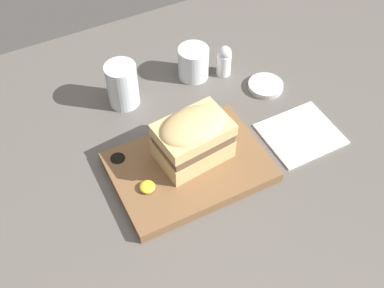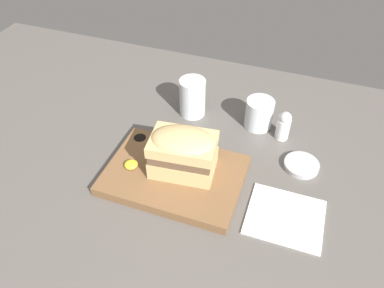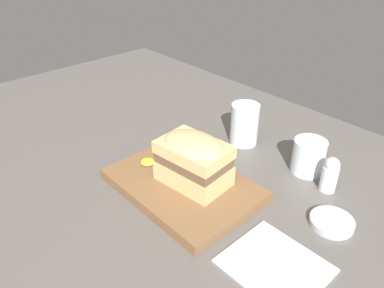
{
  "view_description": "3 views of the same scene",
  "coord_description": "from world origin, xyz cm",
  "px_view_note": "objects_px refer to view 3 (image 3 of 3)",
  "views": [
    {
      "loc": [
        -30.06,
        -43.44,
        74.81
      ],
      "look_at": [
        -5.3,
        4.93,
        9.78
      ],
      "focal_mm": 45.0,
      "sensor_mm": 36.0,
      "label": 1
    },
    {
      "loc": [
        15.74,
        -43.76,
        61.99
      ],
      "look_at": [
        -3.52,
        10.07,
        8.46
      ],
      "focal_mm": 35.0,
      "sensor_mm": 36.0,
      "label": 2
    },
    {
      "loc": [
        38.7,
        -33.04,
        47.86
      ],
      "look_at": [
        -6.67,
        8.41,
        10.68
      ],
      "focal_mm": 35.0,
      "sensor_mm": 36.0,
      "label": 3
    }
  ],
  "objects_px": {
    "sandwich": "(194,158)",
    "condiment_dish": "(332,222)",
    "salt_shaker": "(330,174)",
    "wine_glass": "(308,157)",
    "water_glass": "(244,126)",
    "napkin": "(275,265)",
    "serving_board": "(183,185)"
  },
  "relations": [
    {
      "from": "water_glass",
      "to": "napkin",
      "type": "xyz_separation_m",
      "value": [
        0.28,
        -0.25,
        -0.04
      ]
    },
    {
      "from": "sandwich",
      "to": "condiment_dish",
      "type": "xyz_separation_m",
      "value": [
        0.23,
        0.11,
        -0.07
      ]
    },
    {
      "from": "sandwich",
      "to": "water_glass",
      "type": "height_order",
      "value": "sandwich"
    },
    {
      "from": "sandwich",
      "to": "napkin",
      "type": "relative_size",
      "value": 0.96
    },
    {
      "from": "salt_shaker",
      "to": "serving_board",
      "type": "bearing_deg",
      "value": -132.7
    },
    {
      "from": "wine_glass",
      "to": "salt_shaker",
      "type": "distance_m",
      "value": 0.07
    },
    {
      "from": "napkin",
      "to": "serving_board",
      "type": "bearing_deg",
      "value": 174.71
    },
    {
      "from": "serving_board",
      "to": "water_glass",
      "type": "height_order",
      "value": "water_glass"
    },
    {
      "from": "wine_glass",
      "to": "condiment_dish",
      "type": "xyz_separation_m",
      "value": [
        0.12,
        -0.11,
        -0.03
      ]
    },
    {
      "from": "water_glass",
      "to": "wine_glass",
      "type": "distance_m",
      "value": 0.17
    },
    {
      "from": "salt_shaker",
      "to": "condiment_dish",
      "type": "bearing_deg",
      "value": -54.98
    },
    {
      "from": "serving_board",
      "to": "napkin",
      "type": "bearing_deg",
      "value": -5.29
    },
    {
      "from": "water_glass",
      "to": "condiment_dish",
      "type": "xyz_separation_m",
      "value": [
        0.29,
        -0.1,
        -0.04
      ]
    },
    {
      "from": "salt_shaker",
      "to": "water_glass",
      "type": "bearing_deg",
      "value": 175.82
    },
    {
      "from": "sandwich",
      "to": "salt_shaker",
      "type": "xyz_separation_m",
      "value": [
        0.18,
        0.19,
        -0.04
      ]
    },
    {
      "from": "wine_glass",
      "to": "condiment_dish",
      "type": "bearing_deg",
      "value": -41.63
    },
    {
      "from": "salt_shaker",
      "to": "condiment_dish",
      "type": "xyz_separation_m",
      "value": [
        0.06,
        -0.08,
        -0.03
      ]
    },
    {
      "from": "napkin",
      "to": "salt_shaker",
      "type": "distance_m",
      "value": 0.24
    },
    {
      "from": "serving_board",
      "to": "condiment_dish",
      "type": "distance_m",
      "value": 0.28
    },
    {
      "from": "serving_board",
      "to": "wine_glass",
      "type": "xyz_separation_m",
      "value": [
        0.13,
        0.23,
        0.02
      ]
    },
    {
      "from": "water_glass",
      "to": "salt_shaker",
      "type": "xyz_separation_m",
      "value": [
        0.23,
        -0.02,
        -0.0
      ]
    },
    {
      "from": "sandwich",
      "to": "condiment_dish",
      "type": "height_order",
      "value": "sandwich"
    },
    {
      "from": "condiment_dish",
      "to": "salt_shaker",
      "type": "bearing_deg",
      "value": 125.02
    },
    {
      "from": "serving_board",
      "to": "water_glass",
      "type": "distance_m",
      "value": 0.23
    },
    {
      "from": "salt_shaker",
      "to": "wine_glass",
      "type": "bearing_deg",
      "value": 158.72
    },
    {
      "from": "condiment_dish",
      "to": "sandwich",
      "type": "bearing_deg",
      "value": -154.68
    },
    {
      "from": "water_glass",
      "to": "salt_shaker",
      "type": "relative_size",
      "value": 1.31
    },
    {
      "from": "wine_glass",
      "to": "sandwich",
      "type": "bearing_deg",
      "value": -117.31
    },
    {
      "from": "sandwich",
      "to": "wine_glass",
      "type": "height_order",
      "value": "sandwich"
    },
    {
      "from": "water_glass",
      "to": "condiment_dish",
      "type": "height_order",
      "value": "water_glass"
    },
    {
      "from": "sandwich",
      "to": "water_glass",
      "type": "relative_size",
      "value": 1.44
    },
    {
      "from": "napkin",
      "to": "condiment_dish",
      "type": "xyz_separation_m",
      "value": [
        0.01,
        0.15,
        0.0
      ]
    }
  ]
}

